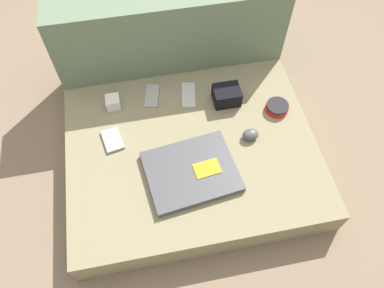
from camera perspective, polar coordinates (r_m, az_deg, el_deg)
name	(u,v)px	position (r m, az deg, el deg)	size (l,w,h in m)	color
ground_plane	(192,164)	(1.48, 0.00, -3.00)	(8.00, 8.00, 0.00)	#7A6651
couch_seat	(192,156)	(1.43, 0.00, -1.77)	(0.92, 0.74, 0.12)	#847A5B
couch_backrest	(170,40)	(1.60, -3.33, 15.61)	(0.92, 0.20, 0.45)	#60755B
laptop	(191,172)	(1.31, -0.10, -4.22)	(0.34, 0.29, 0.03)	#47474C
computer_mouse	(250,134)	(1.40, 8.87, 1.58)	(0.06, 0.05, 0.04)	#4C4C51
speaker_puck	(277,107)	(1.50, 12.85, 5.48)	(0.09, 0.09, 0.03)	red
phone_silver	(152,96)	(1.52, -6.14, 7.31)	(0.08, 0.12, 0.01)	#99999E
phone_black	(189,95)	(1.51, -0.53, 7.48)	(0.07, 0.13, 0.01)	#B7B7BC
phone_small	(113,140)	(1.42, -12.02, 0.63)	(0.08, 0.11, 0.01)	#99999E
camera_pouch	(227,95)	(1.48, 5.29, 7.40)	(0.10, 0.09, 0.07)	black
charger_brick	(113,102)	(1.50, -11.94, 6.25)	(0.05, 0.05, 0.05)	silver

